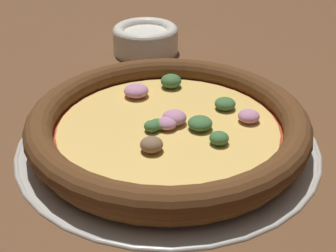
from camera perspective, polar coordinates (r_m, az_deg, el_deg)
name	(u,v)px	position (r m, az deg, el deg)	size (l,w,h in m)	color
ground_plane	(168,143)	(0.56, 0.00, -2.03)	(3.00, 3.00, 0.00)	brown
pizza_tray	(168,141)	(0.56, 0.00, -1.81)	(0.36, 0.36, 0.01)	#B7B2A8
pizza	(168,124)	(0.55, 0.03, 0.23)	(0.33, 0.33, 0.04)	#A86B33
bowl_near	(146,38)	(0.81, -2.76, 10.66)	(0.11, 0.11, 0.05)	silver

